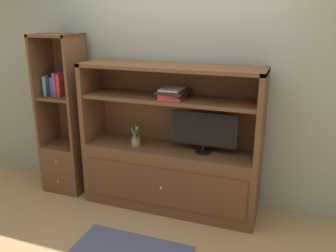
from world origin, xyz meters
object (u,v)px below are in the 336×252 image
(magazine_stack, at_px, (173,93))
(bookshelf_tall, at_px, (67,141))
(potted_plant, at_px, (136,141))
(media_console, at_px, (170,164))
(upright_book_row, at_px, (55,85))
(tv_monitor, at_px, (204,131))

(magazine_stack, xyz_separation_m, bookshelf_tall, (-1.31, 0.01, -0.67))
(potted_plant, bearing_deg, media_console, 11.88)
(bookshelf_tall, xyz_separation_m, upright_book_row, (-0.07, -0.01, 0.66))
(media_console, xyz_separation_m, bookshelf_tall, (-1.28, 0.01, 0.09))
(magazine_stack, bearing_deg, potted_plant, -169.91)
(media_console, bearing_deg, upright_book_row, -179.79)
(tv_monitor, distance_m, upright_book_row, 1.74)
(media_console, height_order, tv_monitor, media_console)
(media_console, height_order, upright_book_row, media_console)
(media_console, distance_m, potted_plant, 0.43)
(magazine_stack, distance_m, upright_book_row, 1.39)
(potted_plant, relative_size, magazine_stack, 0.68)
(bookshelf_tall, bearing_deg, magazine_stack, -0.54)
(potted_plant, height_order, bookshelf_tall, bookshelf_tall)
(magazine_stack, bearing_deg, bookshelf_tall, 179.46)
(tv_monitor, relative_size, potted_plant, 2.79)
(media_console, relative_size, tv_monitor, 2.77)
(media_console, bearing_deg, tv_monitor, -2.10)
(magazine_stack, distance_m, bookshelf_tall, 1.47)
(tv_monitor, bearing_deg, media_console, 177.90)
(potted_plant, distance_m, bookshelf_tall, 0.94)
(bookshelf_tall, bearing_deg, upright_book_row, -170.87)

